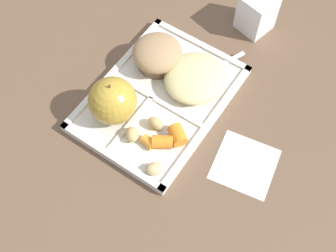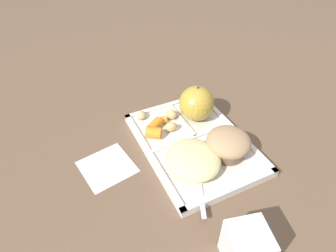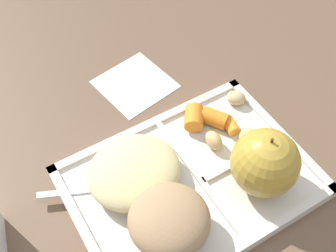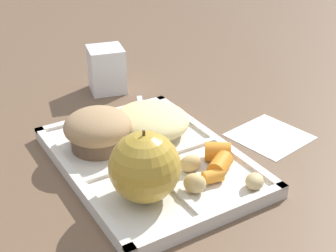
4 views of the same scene
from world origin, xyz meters
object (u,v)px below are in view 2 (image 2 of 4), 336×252
bran_muffin (228,144)px  plastic_fork (199,182)px  green_apple (197,103)px  lunch_tray (194,143)px  milk_carton (246,248)px

bran_muffin → plastic_fork: bran_muffin is taller
green_apple → bran_muffin: 0.14m
lunch_tray → bran_muffin: (0.06, 0.05, 0.04)m
lunch_tray → plastic_fork: (0.11, -0.05, 0.01)m
green_apple → bran_muffin: green_apple is taller
lunch_tray → milk_carton: size_ratio=3.77×
lunch_tray → bran_muffin: bran_muffin is taller
lunch_tray → bran_muffin: 0.09m
lunch_tray → milk_carton: milk_carton is taller
lunch_tray → plastic_fork: size_ratio=2.27×
milk_carton → plastic_fork: bearing=-170.4°
plastic_fork → lunch_tray: bearing=155.6°
lunch_tray → bran_muffin: bearing=37.3°
plastic_fork → bran_muffin: bearing=115.0°
green_apple → milk_carton: bearing=-17.4°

